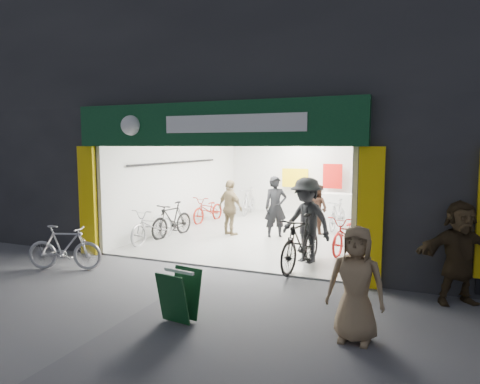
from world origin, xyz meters
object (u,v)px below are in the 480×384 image
Objects in this scene: pedestrian_near at (356,284)px; parked_bike at (65,248)px; sandwich_board at (179,294)px; bike_left_front at (153,225)px; bike_right_front at (301,242)px.

parked_bike is at bearing 172.45° from pedestrian_near.
parked_bike is 3.88m from sandwich_board.
sandwich_board is at bearing -130.09° from parked_bike.
pedestrian_near reaches higher than sandwich_board.
bike_left_front is 4.40m from bike_right_front.
pedestrian_near is (1.50, -2.98, 0.20)m from bike_right_front.
bike_left_front is 7.01m from pedestrian_near.
sandwich_board is at bearing -169.43° from pedestrian_near.
parked_bike is 6.20m from pedestrian_near.
bike_right_front is 2.53× the size of sandwich_board.
bike_right_front is at bearing 119.16° from pedestrian_near.
parked_bike is (-4.60, -1.90, -0.10)m from bike_right_front.
pedestrian_near is at bearing -118.45° from parked_bike.
sandwich_board is (3.61, -1.43, -0.06)m from parked_bike.
bike_left_front is 1.14× the size of parked_bike.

